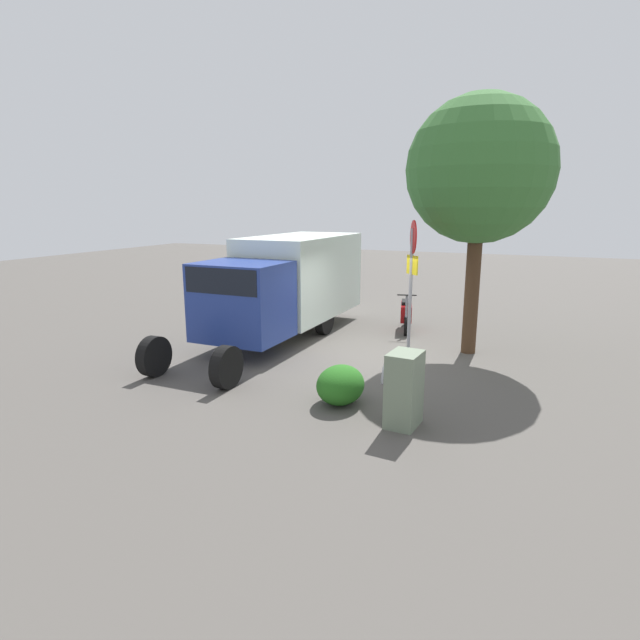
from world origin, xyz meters
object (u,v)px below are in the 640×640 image
at_px(motorcycle, 406,313).
at_px(stop_sign, 412,269).
at_px(street_tree, 480,171).
at_px(utility_cabinet, 404,389).
at_px(bike_rack_hoop, 386,378).
at_px(box_truck_near, 286,281).

bearing_deg(motorcycle, stop_sign, 1.10).
bearing_deg(stop_sign, street_tree, 139.81).
bearing_deg(motorcycle, utility_cabinet, -0.36).
distance_m(stop_sign, street_tree, 2.93).
xyz_separation_m(street_tree, bike_rack_hoop, (2.77, -1.37, -4.49)).
relative_size(box_truck_near, stop_sign, 2.41).
height_order(motorcycle, bike_rack_hoop, motorcycle).
xyz_separation_m(motorcycle, bike_rack_hoop, (4.50, 0.70, -0.52)).
xyz_separation_m(box_truck_near, street_tree, (-0.25, 5.09, 2.92)).
xyz_separation_m(stop_sign, street_tree, (-1.44, 1.21, 2.25)).
distance_m(box_truck_near, street_tree, 5.88).
relative_size(utility_cabinet, bike_rack_hoop, 1.52).
height_order(motorcycle, stop_sign, stop_sign).
height_order(utility_cabinet, bike_rack_hoop, utility_cabinet).
relative_size(motorcycle, street_tree, 0.28).
distance_m(box_truck_near, motorcycle, 3.77).
height_order(box_truck_near, street_tree, street_tree).
bearing_deg(stop_sign, utility_cabinet, 12.28).
distance_m(street_tree, bike_rack_hoop, 5.46).
height_order(box_truck_near, utility_cabinet, box_truck_near).
xyz_separation_m(street_tree, utility_cabinet, (5.05, -0.43, -3.85)).
distance_m(stop_sign, bike_rack_hoop, 2.62).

